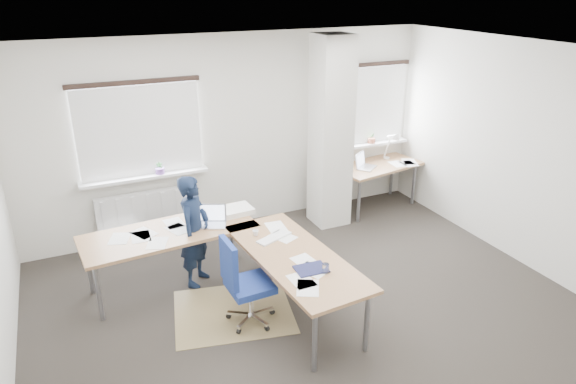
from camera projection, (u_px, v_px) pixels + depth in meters
name	position (u px, v px, depth m)	size (l,w,h in m)	color
ground	(310.00, 309.00, 5.79)	(6.00, 6.00, 0.00)	#292421
room_shell	(309.00, 148.00, 5.57)	(6.04, 5.04, 2.82)	beige
floor_mat	(233.00, 311.00, 5.75)	(1.29, 1.09, 0.01)	olive
white_crate	(121.00, 242.00, 6.95)	(0.51, 0.36, 0.31)	white
desk_main	(232.00, 244.00, 5.76)	(2.60, 2.62, 0.96)	brown
desk_side	(378.00, 167.00, 8.14)	(1.50, 0.93, 1.22)	brown
task_chair	(247.00, 300.00, 5.47)	(0.56, 0.55, 1.02)	navy
person	(195.00, 231.00, 6.07)	(0.50, 0.33, 1.38)	black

